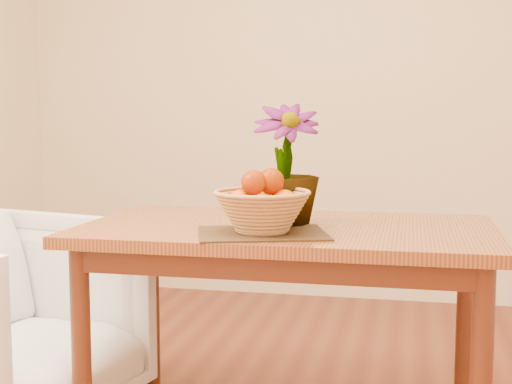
% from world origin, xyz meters
% --- Properties ---
extents(wall_back, '(4.00, 0.02, 2.70)m').
position_xyz_m(wall_back, '(0.00, 2.25, 1.35)').
color(wall_back, beige).
rests_on(wall_back, floor).
extents(table, '(1.40, 0.80, 0.75)m').
position_xyz_m(table, '(0.00, 0.30, 0.66)').
color(table, brown).
rests_on(table, floor).
extents(placemat, '(0.47, 0.41, 0.01)m').
position_xyz_m(placemat, '(-0.05, 0.10, 0.75)').
color(placemat, '#3B2715').
rests_on(placemat, table).
extents(wicker_basket, '(0.31, 0.31, 0.13)m').
position_xyz_m(wicker_basket, '(-0.05, 0.10, 0.82)').
color(wicker_basket, '#B17A4A').
rests_on(wicker_basket, placemat).
extents(orange_pile, '(0.22, 0.21, 0.15)m').
position_xyz_m(orange_pile, '(-0.05, 0.10, 0.88)').
color(orange_pile, '#DA4D03').
rests_on(orange_pile, wicker_basket).
extents(potted_plant, '(0.28, 0.28, 0.42)m').
position_xyz_m(potted_plant, '(-0.01, 0.30, 0.96)').
color(potted_plant, '#1A4814').
rests_on(potted_plant, table).
extents(armchair, '(0.92, 0.96, 0.83)m').
position_xyz_m(armchair, '(-1.02, 0.18, 0.41)').
color(armchair, '#7E6557').
rests_on(armchair, floor).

